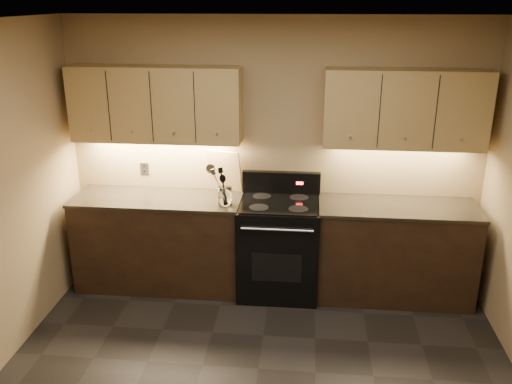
% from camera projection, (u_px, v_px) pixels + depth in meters
% --- Properties ---
extents(ceiling, '(4.00, 4.00, 0.00)m').
position_uv_depth(ceiling, '(251.00, 25.00, 2.94)').
color(ceiling, silver).
rests_on(ceiling, wall_back).
extents(wall_back, '(4.00, 0.04, 2.60)m').
position_uv_depth(wall_back, '(274.00, 155.00, 5.25)').
color(wall_back, '#9A815A').
rests_on(wall_back, ground).
extents(counter_left, '(1.62, 0.62, 0.93)m').
position_uv_depth(counter_left, '(160.00, 241.00, 5.36)').
color(counter_left, black).
rests_on(counter_left, ground).
extents(counter_right, '(1.46, 0.62, 0.93)m').
position_uv_depth(counter_right, '(394.00, 251.00, 5.15)').
color(counter_right, black).
rests_on(counter_right, ground).
extents(stove, '(0.76, 0.68, 1.14)m').
position_uv_depth(stove, '(279.00, 246.00, 5.23)').
color(stove, black).
rests_on(stove, ground).
extents(upper_cab_left, '(1.60, 0.30, 0.70)m').
position_uv_depth(upper_cab_left, '(156.00, 104.00, 5.05)').
color(upper_cab_left, tan).
rests_on(upper_cab_left, wall_back).
extents(upper_cab_right, '(1.44, 0.30, 0.70)m').
position_uv_depth(upper_cab_right, '(405.00, 109.00, 4.83)').
color(upper_cab_right, tan).
rests_on(upper_cab_right, wall_back).
extents(outlet_plate, '(0.08, 0.01, 0.12)m').
position_uv_depth(outlet_plate, '(144.00, 169.00, 5.43)').
color(outlet_plate, '#B2B5BA').
rests_on(outlet_plate, wall_back).
extents(utensil_crock, '(0.16, 0.16, 0.16)m').
position_uv_depth(utensil_crock, '(225.00, 197.00, 5.00)').
color(utensil_crock, white).
rests_on(utensil_crock, counter_left).
extents(cutting_board, '(0.35, 0.19, 0.42)m').
position_uv_depth(cutting_board, '(224.00, 171.00, 5.30)').
color(cutting_board, tan).
rests_on(cutting_board, counter_left).
extents(black_spoon, '(0.07, 0.14, 0.30)m').
position_uv_depth(black_spoon, '(225.00, 187.00, 4.99)').
color(black_spoon, black).
rests_on(black_spoon, utensil_crock).
extents(black_turner, '(0.16, 0.10, 0.37)m').
position_uv_depth(black_turner, '(226.00, 185.00, 4.94)').
color(black_turner, black).
rests_on(black_turner, utensil_crock).
extents(steel_spatula, '(0.23, 0.14, 0.38)m').
position_uv_depth(steel_spatula, '(227.00, 184.00, 4.96)').
color(steel_spatula, silver).
rests_on(steel_spatula, utensil_crock).
extents(steel_skimmer, '(0.26, 0.16, 0.38)m').
position_uv_depth(steel_skimmer, '(227.00, 184.00, 4.95)').
color(steel_skimmer, silver).
rests_on(steel_skimmer, utensil_crock).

